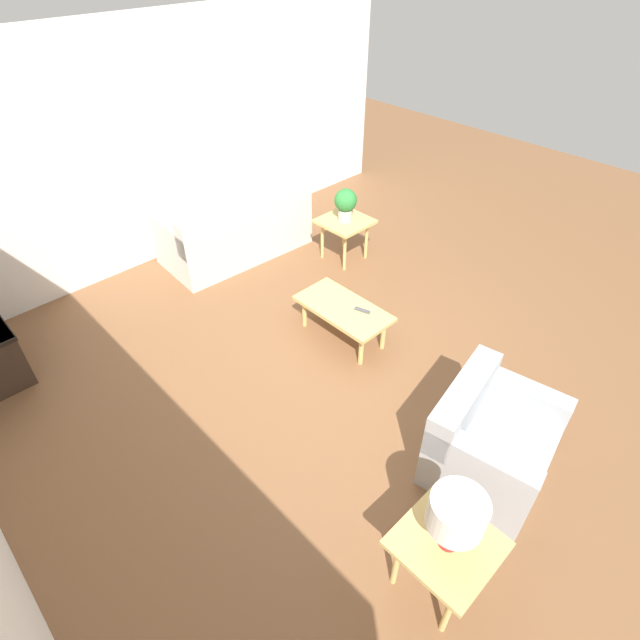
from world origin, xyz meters
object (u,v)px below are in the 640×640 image
potted_plant (346,203)px  table_lamp (456,515)px  sofa (237,232)px  side_table_plant (345,225)px  coffee_table (343,311)px  armchair (487,440)px  side_table_lamp (446,548)px

potted_plant → table_lamp: (-3.22, 2.47, 0.08)m
sofa → side_table_plant: bearing=134.8°
coffee_table → side_table_plant: size_ratio=1.71×
potted_plant → table_lamp: bearing=142.6°
armchair → side_table_plant: armchair is taller
side_table_plant → armchair: bearing=153.5°
sofa → coffee_table: 2.09m
side_table_plant → potted_plant: potted_plant is taller
side_table_lamp → armchair: bearing=-73.7°
coffee_table → potted_plant: bearing=-46.6°
armchair → coffee_table: armchair is taller
side_table_plant → coffee_table: bearing=133.4°
sofa → potted_plant: (-1.01, -0.91, 0.45)m
potted_plant → armchair: bearing=153.5°
armchair → table_lamp: size_ratio=2.39×
side_table_plant → side_table_lamp: (-3.22, 2.47, 0.00)m
sofa → coffee_table: (-2.08, 0.21, 0.02)m
side_table_lamp → coffee_table: bearing=-31.9°
sofa → potted_plant: 1.43m
sofa → potted_plant: potted_plant is taller
sofa → armchair: (-3.94, 0.55, -0.00)m
table_lamp → armchair: bearing=-73.7°
sofa → table_lamp: table_lamp is taller
side_table_lamp → potted_plant: size_ratio=1.45×
sofa → side_table_plant: (-1.01, -0.91, 0.15)m
coffee_table → side_table_lamp: (-2.16, 1.35, 0.12)m
coffee_table → side_table_lamp: size_ratio=1.71×
coffee_table → potted_plant: (1.06, -1.12, 0.43)m
side_table_plant → side_table_lamp: 4.06m
coffee_table → table_lamp: table_lamp is taller
side_table_plant → table_lamp: bearing=142.6°
side_table_lamp → side_table_plant: bearing=-37.4°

